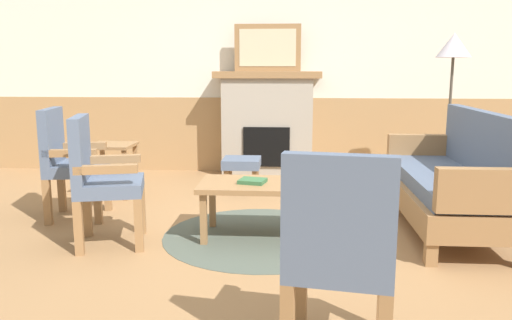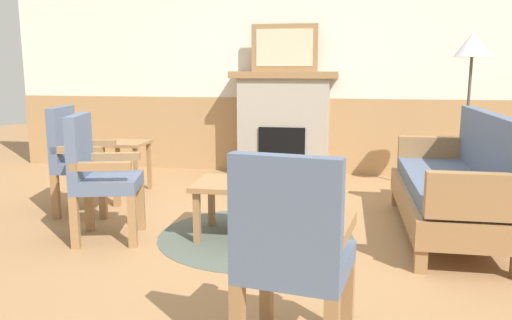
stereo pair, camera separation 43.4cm
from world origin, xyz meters
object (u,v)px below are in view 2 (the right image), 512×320
at_px(book_on_table, 247,181).
at_px(armchair_by_window_left, 98,172).
at_px(coffee_table, 256,189).
at_px(floor_lamp_by_couch, 472,55).
at_px(couch, 454,186).
at_px(armchair_near_fireplace, 77,155).
at_px(footstool, 252,165).
at_px(framed_picture, 284,48).
at_px(armchair_front_left, 292,248).
at_px(side_table, 126,153).
at_px(fireplace, 284,123).

bearing_deg(book_on_table, armchair_by_window_left, -167.66).
bearing_deg(coffee_table, floor_lamp_by_couch, 40.88).
distance_m(couch, coffee_table, 1.57).
height_order(coffee_table, armchair_near_fireplace, armchair_near_fireplace).
relative_size(footstool, armchair_near_fireplace, 0.41).
height_order(armchair_near_fireplace, armchair_by_window_left, same).
xyz_separation_m(framed_picture, footstool, (-0.23, -0.87, -1.28)).
relative_size(coffee_table, armchair_front_left, 0.98).
relative_size(framed_picture, armchair_near_fireplace, 0.82).
xyz_separation_m(coffee_table, footstool, (-0.30, 1.50, -0.10)).
bearing_deg(floor_lamp_by_couch, coffee_table, -139.12).
height_order(armchair_front_left, side_table, armchair_front_left).
xyz_separation_m(fireplace, footstool, (-0.23, -0.87, -0.37)).
distance_m(book_on_table, armchair_near_fireplace, 1.71).
distance_m(armchair_by_window_left, armchair_front_left, 2.18).
relative_size(book_on_table, side_table, 0.36).
relative_size(coffee_table, armchair_by_window_left, 0.98).
distance_m(side_table, floor_lamp_by_couch, 3.69).
distance_m(fireplace, armchair_by_window_left, 2.87).
xyz_separation_m(framed_picture, book_on_table, (-0.00, -2.39, -1.10)).
height_order(book_on_table, floor_lamp_by_couch, floor_lamp_by_couch).
relative_size(couch, armchair_near_fireplace, 1.84).
bearing_deg(armchair_by_window_left, armchair_front_left, -40.83).
distance_m(framed_picture, book_on_table, 2.63).
bearing_deg(armchair_by_window_left, coffee_table, 12.53).
height_order(footstool, armchair_front_left, armchair_front_left).
distance_m(coffee_table, armchair_by_window_left, 1.23).
bearing_deg(side_table, book_on_table, -38.08).
relative_size(armchair_near_fireplace, floor_lamp_by_couch, 0.58).
height_order(book_on_table, side_table, side_table).
distance_m(framed_picture, armchair_by_window_left, 3.04).
bearing_deg(framed_picture, couch, -52.00).
height_order(fireplace, footstool, fireplace).
distance_m(coffee_table, armchair_front_left, 1.76).
relative_size(coffee_table, floor_lamp_by_couch, 0.57).
relative_size(framed_picture, armchair_by_window_left, 0.82).
relative_size(armchair_by_window_left, floor_lamp_by_couch, 0.58).
distance_m(fireplace, side_table, 1.96).
bearing_deg(couch, footstool, 147.21).
distance_m(fireplace, footstool, 0.97).
height_order(coffee_table, book_on_table, book_on_table).
bearing_deg(coffee_table, armchair_near_fireplace, 167.04).
bearing_deg(armchair_near_fireplace, coffee_table, -12.96).
bearing_deg(book_on_table, side_table, 141.92).
xyz_separation_m(coffee_table, floor_lamp_by_couch, (1.91, 1.65, 1.06)).
relative_size(coffee_table, side_table, 1.75).
bearing_deg(couch, floor_lamp_by_couch, 74.65).
relative_size(armchair_near_fireplace, armchair_by_window_left, 1.00).
relative_size(fireplace, coffee_table, 1.35).
height_order(framed_picture, coffee_table, framed_picture).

